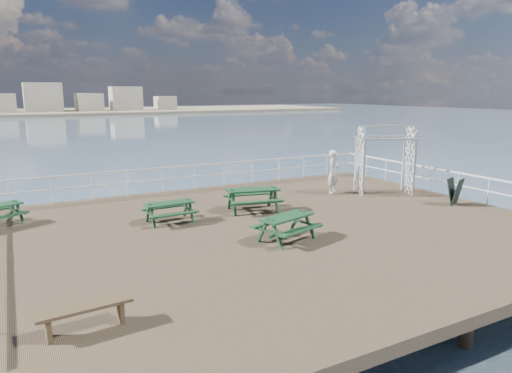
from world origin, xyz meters
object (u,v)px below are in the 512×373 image
object	(u,v)px
picnic_table_d	(287,223)
flat_bench_near	(85,312)
person	(334,172)
trellis_arbor	(385,164)
picnic_table_b	(170,208)
picnic_table_c	(253,195)

from	to	relation	value
picnic_table_d	flat_bench_near	bearing A→B (deg)	-172.03
flat_bench_near	person	distance (m)	13.26
trellis_arbor	person	size ratio (longest dim) A/B	1.56
picnic_table_b	flat_bench_near	size ratio (longest dim) A/B	0.95
flat_bench_near	trellis_arbor	distance (m)	14.43
flat_bench_near	picnic_table_d	bearing A→B (deg)	19.74
picnic_table_c	flat_bench_near	xyz separation A→B (m)	(-6.71, -6.14, -0.23)
picnic_table_c	trellis_arbor	bearing A→B (deg)	11.12
picnic_table_b	flat_bench_near	world-z (taller)	picnic_table_b
flat_bench_near	person	size ratio (longest dim) A/B	0.92
picnic_table_b	flat_bench_near	xyz separation A→B (m)	(-3.55, -6.12, -0.13)
picnic_table_b	flat_bench_near	bearing A→B (deg)	-121.59
picnic_table_d	trellis_arbor	xyz separation A→B (m)	(7.03, 3.42, 0.76)
picnic_table_b	person	bearing A→B (deg)	6.22
picnic_table_c	picnic_table_b	bearing A→B (deg)	-168.09
person	picnic_table_b	bearing A→B (deg)	158.87
flat_bench_near	trellis_arbor	size ratio (longest dim) A/B	0.59
picnic_table_c	picnic_table_d	world-z (taller)	picnic_table_c
person	picnic_table_c	bearing A→B (deg)	163.87
trellis_arbor	flat_bench_near	bearing A→B (deg)	-130.22
picnic_table_b	trellis_arbor	xyz separation A→B (m)	(9.49, -0.02, 0.79)
picnic_table_b	picnic_table_c	world-z (taller)	picnic_table_c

